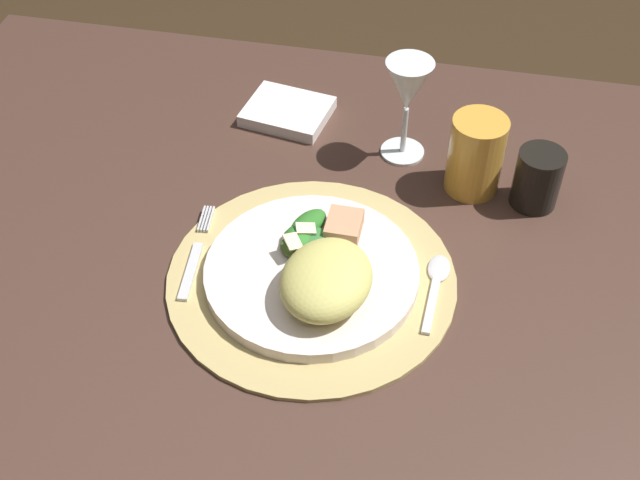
# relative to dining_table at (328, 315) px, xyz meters

# --- Properties ---
(dining_table) EXTENTS (1.32, 0.93, 0.72)m
(dining_table) POSITION_rel_dining_table_xyz_m (0.00, 0.00, 0.00)
(dining_table) COLOR #452D24
(dining_table) RESTS_ON ground
(placemat) EXTENTS (0.35, 0.35, 0.01)m
(placemat) POSITION_rel_dining_table_xyz_m (-0.01, -0.04, 0.11)
(placemat) COLOR tan
(placemat) RESTS_ON dining_table
(dinner_plate) EXTENTS (0.26, 0.26, 0.02)m
(dinner_plate) POSITION_rel_dining_table_xyz_m (-0.01, -0.04, 0.12)
(dinner_plate) COLOR silver
(dinner_plate) RESTS_ON placemat
(pasta_serving) EXTENTS (0.12, 0.14, 0.05)m
(pasta_serving) POSITION_rel_dining_table_xyz_m (0.01, -0.07, 0.15)
(pasta_serving) COLOR #D4CA69
(pasta_serving) RESTS_ON dinner_plate
(salad_greens) EXTENTS (0.07, 0.10, 0.03)m
(salad_greens) POSITION_rel_dining_table_xyz_m (-0.03, 0.01, 0.14)
(salad_greens) COLOR #306E32
(salad_greens) RESTS_ON dinner_plate
(bread_piece) EXTENTS (0.04, 0.05, 0.02)m
(bread_piece) POSITION_rel_dining_table_xyz_m (0.01, 0.03, 0.14)
(bread_piece) COLOR tan
(bread_piece) RESTS_ON dinner_plate
(fork) EXTENTS (0.03, 0.16, 0.00)m
(fork) POSITION_rel_dining_table_xyz_m (-0.16, -0.03, 0.11)
(fork) COLOR silver
(fork) RESTS_ON placemat
(spoon) EXTENTS (0.03, 0.13, 0.01)m
(spoon) POSITION_rel_dining_table_xyz_m (0.13, -0.01, 0.11)
(spoon) COLOR silver
(spoon) RESTS_ON placemat
(napkin) EXTENTS (0.13, 0.12, 0.02)m
(napkin) POSITION_rel_dining_table_xyz_m (-0.12, 0.28, 0.11)
(napkin) COLOR white
(napkin) RESTS_ON dining_table
(wine_glass) EXTENTS (0.06, 0.06, 0.15)m
(wine_glass) POSITION_rel_dining_table_xyz_m (0.06, 0.23, 0.21)
(wine_glass) COLOR silver
(wine_glass) RESTS_ON dining_table
(amber_tumbler) EXTENTS (0.07, 0.07, 0.11)m
(amber_tumbler) POSITION_rel_dining_table_xyz_m (0.16, 0.17, 0.16)
(amber_tumbler) COLOR gold
(amber_tumbler) RESTS_ON dining_table
(dark_tumbler) EXTENTS (0.06, 0.06, 0.08)m
(dark_tumbler) POSITION_rel_dining_table_xyz_m (0.24, 0.16, 0.15)
(dark_tumbler) COLOR black
(dark_tumbler) RESTS_ON dining_table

